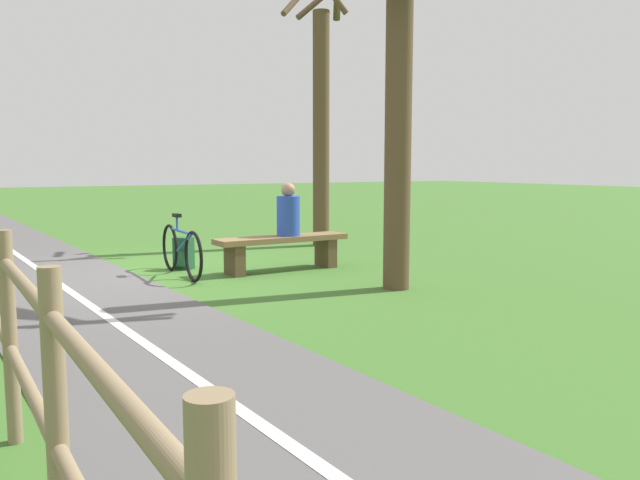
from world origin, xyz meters
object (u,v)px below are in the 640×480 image
bicycle (181,250)px  tree_far_left (321,114)px  backpack (183,254)px  tree_by_path (396,112)px  person_seated (288,213)px  bench (282,246)px

bicycle → tree_far_left: (-3.42, -2.03, 2.15)m
backpack → tree_by_path: tree_by_path is taller
person_seated → bicycle: 1.63m
tree_far_left → person_seated: bearing=50.9°
bench → person_seated: (-0.11, -0.00, 0.49)m
backpack → tree_far_left: bearing=-155.3°
person_seated → tree_far_left: bearing=-131.4°
person_seated → backpack: 1.69m
bench → tree_far_left: tree_far_left is taller
person_seated → tree_by_path: bearing=101.5°
bench → tree_by_path: 2.73m
bench → bicycle: 1.45m
person_seated → tree_far_left: size_ratio=0.15×
bench → bicycle: bearing=-14.1°
bench → tree_by_path: (-0.59, 1.95, 1.82)m
bench → backpack: (1.22, -0.85, -0.13)m
backpack → tree_far_left: 4.21m
backpack → tree_by_path: 3.85m
bicycle → tree_far_left: size_ratio=0.34×
person_seated → tree_by_path: size_ratio=0.16×
person_seated → tree_far_left: (-1.89, -2.33, 1.67)m
bench → bicycle: bicycle is taller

